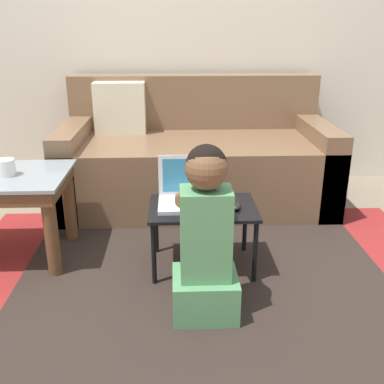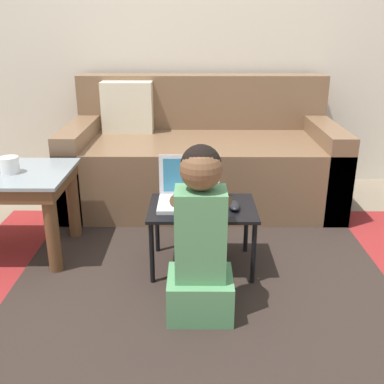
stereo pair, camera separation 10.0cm
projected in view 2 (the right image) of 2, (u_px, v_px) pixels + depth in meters
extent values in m
plane|color=#7F705B|center=(181.00, 290.00, 2.18)|extent=(16.00, 16.00, 0.00)
cube|color=beige|center=(186.00, 18.00, 3.34)|extent=(9.00, 0.06, 2.50)
cube|color=maroon|center=(202.00, 288.00, 2.19)|extent=(2.58, 1.92, 0.01)
cube|color=#2D231E|center=(203.00, 287.00, 2.19)|extent=(1.86, 1.38, 0.00)
cube|color=brown|center=(202.00, 171.00, 3.18)|extent=(1.83, 0.93, 0.47)
cube|color=brown|center=(202.00, 101.00, 3.37)|extent=(1.83, 0.20, 0.39)
cube|color=brown|center=(84.00, 163.00, 3.17)|extent=(0.16, 0.93, 0.58)
cube|color=brown|center=(321.00, 164.00, 3.16)|extent=(0.16, 0.93, 0.58)
cube|color=beige|center=(127.00, 107.00, 3.22)|extent=(0.36, 0.14, 0.36)
cylinder|color=brown|center=(52.00, 231.00, 2.26)|extent=(0.07, 0.07, 0.46)
cylinder|color=brown|center=(73.00, 201.00, 2.65)|extent=(0.07, 0.07, 0.46)
cube|color=black|center=(202.00, 208.00, 2.27)|extent=(0.54, 0.37, 0.02)
cylinder|color=black|center=(152.00, 254.00, 2.18)|extent=(0.02, 0.02, 0.33)
cylinder|color=black|center=(253.00, 254.00, 2.17)|extent=(0.02, 0.02, 0.33)
cylinder|color=black|center=(157.00, 226.00, 2.48)|extent=(0.02, 0.02, 0.33)
cylinder|color=black|center=(246.00, 226.00, 2.48)|extent=(0.02, 0.02, 0.33)
cube|color=silver|center=(189.00, 204.00, 2.27)|extent=(0.31, 0.23, 0.02)
cube|color=silver|center=(189.00, 204.00, 2.24)|extent=(0.26, 0.14, 0.00)
cube|color=silver|center=(189.00, 175.00, 2.33)|extent=(0.31, 0.01, 0.22)
cube|color=teal|center=(189.00, 175.00, 2.33)|extent=(0.27, 0.00, 0.18)
ellipsoid|color=black|center=(234.00, 206.00, 2.23)|extent=(0.06, 0.11, 0.04)
cube|color=#518E5B|center=(200.00, 295.00, 1.97)|extent=(0.28, 0.24, 0.19)
cube|color=#518E5B|center=(200.00, 234.00, 1.86)|extent=(0.21, 0.16, 0.40)
sphere|color=brown|center=(201.00, 169.00, 1.76)|extent=(0.17, 0.17, 0.17)
sphere|color=black|center=(201.00, 165.00, 1.77)|extent=(0.16, 0.16, 0.16)
cylinder|color=brown|center=(178.00, 199.00, 1.94)|extent=(0.06, 0.27, 0.14)
cylinder|color=brown|center=(223.00, 199.00, 1.94)|extent=(0.06, 0.27, 0.14)
cylinder|color=white|center=(10.00, 165.00, 2.33)|extent=(0.10, 0.10, 0.09)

